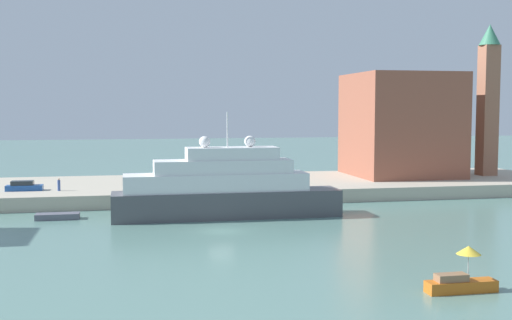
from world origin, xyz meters
The scene contains 10 objects.
ground centered at (0.00, 0.00, 0.00)m, with size 400.00×400.00×0.00m, color slate.
quay_dock centered at (0.00, 27.86, 0.90)m, with size 110.00×23.72×1.80m, color #B7AD99.
large_yacht centered at (1.54, 8.02, 3.20)m, with size 25.69×4.69×11.87m.
small_motorboat centered at (12.59, -24.26, 1.00)m, with size 4.86×1.63×3.13m.
work_barge centered at (-16.84, 10.54, 0.33)m, with size 4.71×1.84×0.67m, color #595966.
harbor_building centered at (32.99, 30.73, 9.76)m, with size 15.13×15.84×15.92m, color #93513D.
bell_tower centered at (46.45, 28.29, 14.45)m, with size 3.28×3.28×23.55m.
parked_car centered at (-22.17, 22.83, 2.34)m, with size 4.53×1.60×1.28m.
person_figure centered at (-17.75, 21.78, 2.54)m, with size 0.36×0.36×1.60m.
mooring_bollard centered at (6.26, 17.56, 2.15)m, with size 0.47×0.47×0.71m, color black.
Camera 1 is at (-9.27, -62.44, 12.27)m, focal length 44.69 mm.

